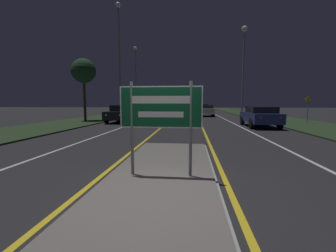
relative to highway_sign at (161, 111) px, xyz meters
name	(u,v)px	position (x,y,z in m)	size (l,w,h in m)	color
ground_plane	(157,189)	(0.00, -0.60, -1.54)	(160.00, 160.00, 0.00)	#232326
median_island	(161,177)	(0.00, 0.00, -1.50)	(2.50, 8.12, 0.10)	#999993
verge_left	(101,118)	(-9.50, 19.40, -1.50)	(5.00, 100.00, 0.08)	#23381E
verge_right	(277,119)	(9.50, 19.40, -1.50)	(5.00, 100.00, 0.08)	#23381E
centre_line_yellow_left	(175,116)	(-1.44, 24.40, -1.54)	(0.12, 70.00, 0.01)	gold
centre_line_yellow_right	(198,116)	(1.44, 24.40, -1.54)	(0.12, 70.00, 0.01)	gold
lane_line_white_left	(155,116)	(-4.20, 24.40, -1.54)	(0.12, 70.00, 0.01)	silver
lane_line_white_right	(219,116)	(4.20, 24.40, -1.54)	(0.12, 70.00, 0.01)	silver
edge_line_white_left	(132,116)	(-7.20, 24.40, -1.54)	(0.10, 70.00, 0.01)	silver
edge_line_white_right	(243,116)	(7.20, 24.40, -1.54)	(0.10, 70.00, 0.01)	silver
highway_sign	(161,111)	(0.00, 0.00, 0.00)	(1.82, 0.07, 2.09)	gray
streetlight_left_near	(119,50)	(-6.36, 16.79, 5.29)	(0.50, 0.50, 11.21)	gray
streetlight_left_far	(136,74)	(-6.68, 24.41, 3.90)	(0.46, 0.46, 9.00)	gray
streetlight_right_near	(244,54)	(6.19, 20.64, 5.39)	(0.64, 0.64, 9.89)	gray
car_receding_0	(260,116)	(5.55, 11.78, -0.75)	(2.03, 4.50, 1.46)	navy
car_receding_1	(206,110)	(2.57, 24.55, -0.76)	(1.87, 4.38, 1.45)	silver
car_receding_2	(203,108)	(2.64, 35.06, -0.78)	(1.87, 4.59, 1.46)	maroon
car_approaching_0	(122,113)	(-5.56, 14.82, -0.75)	(1.99, 4.80, 1.52)	black
car_approaching_1	(144,110)	(-5.74, 25.06, -0.73)	(1.95, 4.28, 1.53)	maroon
warning_sign	(308,107)	(10.21, 14.78, -0.12)	(0.60, 0.06, 2.23)	gray
roadside_palm_left	(84,71)	(-9.32, 15.31, 3.08)	(2.24, 2.24, 5.72)	#4C3823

